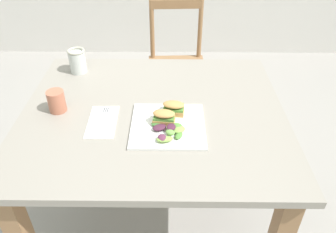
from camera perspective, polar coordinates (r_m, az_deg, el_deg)
The scene contains 11 objects.
ground_plane at distance 2.00m, azimuth 1.28°, elevation -15.00°, with size 8.20×8.20×0.00m, color gray.
dining_table at distance 1.50m, azimuth -2.42°, elevation -2.96°, with size 1.11×0.97×0.74m.
chair_wooden_far at distance 2.40m, azimuth 1.50°, elevation 8.67°, with size 0.42×0.42×0.87m.
plate_lunch at distance 1.33m, azimuth -0.02°, elevation -1.54°, with size 0.29×0.29×0.01m, color white.
sandwich_half_front at distance 1.32m, azimuth -0.68°, elevation -0.04°, with size 0.09×0.07×0.06m.
sandwich_half_back at distance 1.37m, azimuth 0.96°, elevation 1.52°, with size 0.09×0.07×0.06m.
salad_mixed_greens at distance 1.28m, azimuth -0.02°, elevation -2.35°, with size 0.14×0.16×0.03m.
napkin_folded at distance 1.38m, azimuth -11.10°, elevation -0.87°, with size 0.11×0.22×0.00m, color silver.
fork_on_napkin at distance 1.39m, azimuth -10.97°, elevation -0.32°, with size 0.03×0.19×0.00m.
mason_jar_iced_tea at distance 1.75m, azimuth -15.12°, elevation 8.94°, with size 0.08×0.08×0.12m.
cup_extra_side at distance 1.47m, azimuth -18.44°, elevation 2.49°, with size 0.07×0.07×0.09m, color #B2664C.
Camera 1 is at (-0.03, -1.25, 1.56)m, focal length 35.81 mm.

